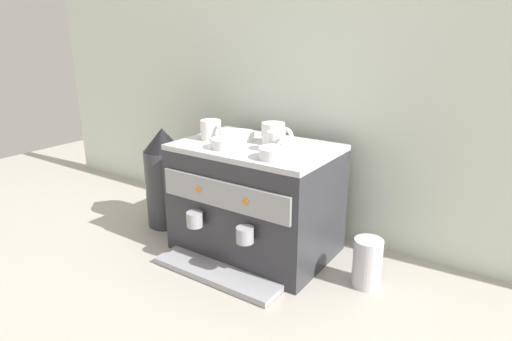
{
  "coord_description": "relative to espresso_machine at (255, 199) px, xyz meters",
  "views": [
    {
      "loc": [
        0.81,
        -1.19,
        0.77
      ],
      "look_at": [
        0.0,
        0.0,
        0.3
      ],
      "focal_mm": 30.29,
      "sensor_mm": 36.0,
      "label": 1
    }
  ],
  "objects": [
    {
      "name": "coffee_grinder",
      "position": [
        -0.43,
        -0.02,
        0.01
      ],
      "size": [
        0.16,
        0.16,
        0.41
      ],
      "color": "#333338",
      "rests_on": "ground_plane"
    },
    {
      "name": "ground_plane",
      "position": [
        0.0,
        0.01,
        -0.2
      ],
      "size": [
        4.0,
        4.0,
        0.0
      ],
      "primitive_type": "plane",
      "color": "#9E998E"
    },
    {
      "name": "milk_pitcher",
      "position": [
        0.43,
        -0.0,
        -0.12
      ],
      "size": [
        0.09,
        0.09,
        0.16
      ],
      "primitive_type": "cylinder",
      "color": "#B7B7BC",
      "rests_on": "ground_plane"
    },
    {
      "name": "tiled_backsplash_wall",
      "position": [
        0.0,
        0.28,
        0.27
      ],
      "size": [
        2.8,
        0.03,
        0.93
      ],
      "primitive_type": "cube",
      "color": "silver",
      "rests_on": "ground_plane"
    },
    {
      "name": "ceramic_bowl_2",
      "position": [
        -0.06,
        -0.09,
        0.22
      ],
      "size": [
        0.11,
        0.11,
        0.03
      ],
      "color": "white",
      "rests_on": "espresso_machine"
    },
    {
      "name": "ceramic_cup_2",
      "position": [
        0.1,
        -0.03,
        0.23
      ],
      "size": [
        0.09,
        0.08,
        0.07
      ],
      "color": "white",
      "rests_on": "espresso_machine"
    },
    {
      "name": "ceramic_bowl_1",
      "position": [
        0.14,
        -0.1,
        0.22
      ],
      "size": [
        0.1,
        0.1,
        0.04
      ],
      "color": "white",
      "rests_on": "espresso_machine"
    },
    {
      "name": "ceramic_bowl_0",
      "position": [
        -0.08,
        0.03,
        0.22
      ],
      "size": [
        0.1,
        0.1,
        0.03
      ],
      "color": "white",
      "rests_on": "espresso_machine"
    },
    {
      "name": "ceramic_cup_1",
      "position": [
        0.04,
        0.05,
        0.24
      ],
      "size": [
        0.12,
        0.08,
        0.07
      ],
      "color": "white",
      "rests_on": "espresso_machine"
    },
    {
      "name": "espresso_machine",
      "position": [
        0.0,
        0.0,
        0.0
      ],
      "size": [
        0.54,
        0.48,
        0.4
      ],
      "color": "#2D2D33",
      "rests_on": "ground_plane"
    },
    {
      "name": "ceramic_cup_0",
      "position": [
        -0.17,
        -0.02,
        0.24
      ],
      "size": [
        0.11,
        0.07,
        0.07
      ],
      "color": "white",
      "rests_on": "espresso_machine"
    }
  ]
}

